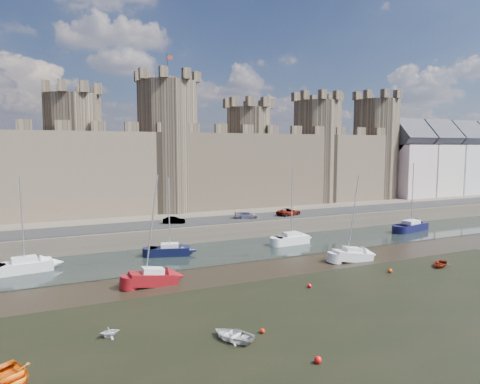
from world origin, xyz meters
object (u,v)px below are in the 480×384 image
(car_1, at_px, (174,220))
(sailboat_3, at_px, (411,226))
(car_2, at_px, (247,215))
(sailboat_1, at_px, (170,250))
(dinghy_0, at_px, (12,380))
(car_3, at_px, (289,212))
(sailboat_0, at_px, (24,265))
(sailboat_2, at_px, (292,239))
(sailboat_5, at_px, (352,255))
(sailboat_4, at_px, (153,277))

(car_1, height_order, sailboat_3, sailboat_3)
(car_2, relative_size, sailboat_1, 0.40)
(sailboat_3, distance_m, dinghy_0, 62.59)
(car_3, distance_m, sailboat_1, 24.46)
(sailboat_0, relative_size, sailboat_2, 0.98)
(sailboat_2, distance_m, dinghy_0, 42.15)
(sailboat_0, bearing_deg, car_1, 17.61)
(sailboat_0, bearing_deg, sailboat_2, -8.25)
(car_2, relative_size, sailboat_2, 0.37)
(car_2, xyz_separation_m, sailboat_2, (2.61, -9.51, -2.22))
(sailboat_1, bearing_deg, dinghy_0, -106.54)
(dinghy_0, bearing_deg, sailboat_0, 74.29)
(sailboat_0, distance_m, sailboat_5, 38.27)
(sailboat_4, relative_size, sailboat_5, 1.06)
(sailboat_0, height_order, sailboat_2, sailboat_2)
(sailboat_1, height_order, sailboat_2, sailboat_2)
(sailboat_1, bearing_deg, sailboat_3, 15.16)
(sailboat_3, bearing_deg, car_2, 148.22)
(sailboat_2, distance_m, sailboat_3, 23.29)
(sailboat_3, xyz_separation_m, dinghy_0, (-57.44, -24.85, -0.46))
(sailboat_1, xyz_separation_m, sailboat_3, (40.98, -0.74, 0.06))
(dinghy_0, bearing_deg, sailboat_4, 35.39)
(sailboat_1, distance_m, sailboat_4, 11.63)
(sailboat_0, bearing_deg, dinghy_0, -96.87)
(sailboat_1, bearing_deg, car_3, 36.54)
(car_2, relative_size, car_3, 0.90)
(sailboat_0, distance_m, sailboat_2, 34.41)
(sailboat_4, height_order, dinghy_0, sailboat_4)
(sailboat_5, bearing_deg, car_1, 135.39)
(car_1, bearing_deg, car_2, -72.27)
(sailboat_2, bearing_deg, sailboat_4, -159.33)
(sailboat_2, bearing_deg, dinghy_0, -147.06)
(sailboat_2, bearing_deg, car_3, 58.26)
(sailboat_2, height_order, sailboat_3, sailboat_3)
(sailboat_1, distance_m, dinghy_0, 30.43)
(sailboat_1, relative_size, sailboat_3, 0.89)
(car_3, height_order, sailboat_0, sailboat_0)
(sailboat_4, bearing_deg, sailboat_1, 64.01)
(car_3, height_order, dinghy_0, car_3)
(sailboat_0, relative_size, dinghy_0, 2.85)
(car_2, relative_size, dinghy_0, 1.06)
(car_1, bearing_deg, sailboat_2, -104.92)
(sailboat_3, distance_m, sailboat_5, 23.70)
(sailboat_5, bearing_deg, car_3, 87.65)
(sailboat_2, xyz_separation_m, sailboat_5, (2.21, -10.68, -0.10))
(sailboat_4, relative_size, dinghy_0, 2.99)
(car_3, bearing_deg, sailboat_3, -130.84)
(car_3, bearing_deg, sailboat_5, 157.73)
(sailboat_1, distance_m, sailboat_5, 23.02)
(car_2, height_order, sailboat_0, sailboat_0)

